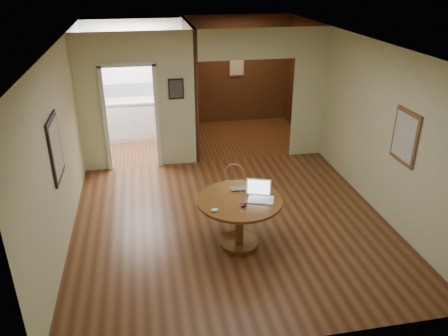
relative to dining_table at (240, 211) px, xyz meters
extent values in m
plane|color=#492515|center=(0.01, 0.58, -0.57)|extent=(5.00, 5.00, 0.00)
plane|color=silver|center=(0.01, 0.58, 2.13)|extent=(5.00, 5.00, 0.00)
plane|color=beige|center=(0.01, -1.92, 0.78)|extent=(5.00, 0.00, 5.00)
plane|color=beige|center=(-2.49, 0.58, 0.78)|extent=(0.00, 5.00, 5.00)
plane|color=beige|center=(2.51, 0.58, 0.78)|extent=(0.00, 5.00, 5.00)
cube|color=beige|center=(-2.24, 3.08, 0.78)|extent=(0.50, 2.70, 0.04)
cube|color=beige|center=(-0.59, 3.08, 0.78)|extent=(0.80, 2.70, 0.04)
cube|color=beige|center=(2.16, 3.08, 0.78)|extent=(0.70, 2.70, 0.04)
plane|color=white|center=(-1.34, 5.08, 0.78)|extent=(2.70, 0.00, 2.70)
plane|color=#382310|center=(1.16, 5.58, 0.78)|extent=(2.70, 0.00, 2.70)
cube|color=#382310|center=(-0.19, 4.33, 0.78)|extent=(0.08, 2.50, 2.70)
cube|color=black|center=(-2.47, 0.58, 0.93)|extent=(0.03, 0.70, 0.90)
cube|color=brown|center=(2.49, 0.08, 0.93)|extent=(0.03, 0.60, 0.80)
cube|color=black|center=(-0.59, 3.06, 1.03)|extent=(0.30, 0.03, 0.40)
cube|color=silver|center=(1.16, 5.56, 0.88)|extent=(0.40, 0.03, 0.50)
cube|color=white|center=(-1.34, 5.06, 0.53)|extent=(2.00, 0.02, 0.32)
cylinder|color=brown|center=(0.00, 0.00, -0.54)|extent=(0.57, 0.57, 0.05)
cylinder|color=brown|center=(0.00, 0.00, -0.19)|extent=(0.12, 0.12, 0.66)
cylinder|color=brown|center=(0.00, 0.00, 0.18)|extent=(1.22, 1.22, 0.04)
cylinder|color=#A05F38|center=(0.08, 0.82, -0.17)|extent=(0.48, 0.48, 0.03)
cylinder|color=#A05F38|center=(-0.09, 0.74, -0.37)|extent=(0.02, 0.02, 0.40)
cylinder|color=#A05F38|center=(0.16, 0.65, -0.37)|extent=(0.02, 0.02, 0.40)
cylinder|color=#A05F38|center=(0.00, 0.99, -0.37)|extent=(0.02, 0.02, 0.40)
cylinder|color=#A05F38|center=(0.25, 0.90, -0.37)|extent=(0.02, 0.02, 0.40)
cylinder|color=#A05F38|center=(-0.02, 0.99, 0.00)|extent=(0.02, 0.02, 0.32)
cylinder|color=#A05F38|center=(0.27, 0.89, 0.00)|extent=(0.02, 0.02, 0.32)
torus|color=#A05F38|center=(0.13, 0.95, 0.15)|extent=(0.33, 0.14, 0.34)
cube|color=white|center=(0.29, -0.09, 0.21)|extent=(0.42, 0.35, 0.02)
cube|color=silver|center=(0.29, -0.12, 0.22)|extent=(0.33, 0.22, 0.00)
cube|color=white|center=(0.29, 0.06, 0.33)|extent=(0.36, 0.18, 0.24)
cube|color=#8693AB|center=(0.29, 0.05, 0.33)|extent=(0.31, 0.15, 0.20)
imported|color=#ACACB1|center=(0.10, 0.24, 0.21)|extent=(0.35, 0.23, 0.03)
ellipsoid|color=white|center=(-0.41, -0.27, 0.22)|extent=(0.11, 0.06, 0.04)
cylinder|color=navy|center=(0.06, -0.15, 0.20)|extent=(0.13, 0.10, 0.01)
cube|color=white|center=(-1.34, 4.78, -0.12)|extent=(2.00, 0.55, 0.90)
cube|color=beige|center=(-1.34, 4.78, 0.35)|extent=(2.06, 0.60, 0.04)
sphere|color=#B20C0C|center=(-1.49, 4.49, -0.07)|extent=(0.03, 0.03, 0.03)
sphere|color=#B20C0C|center=(-0.49, 4.49, -0.07)|extent=(0.03, 0.03, 0.03)
ellipsoid|color=tan|center=(-0.54, 4.78, 0.53)|extent=(0.33, 0.28, 0.31)
camera|label=1|loc=(-1.23, -5.29, 3.21)|focal=35.00mm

